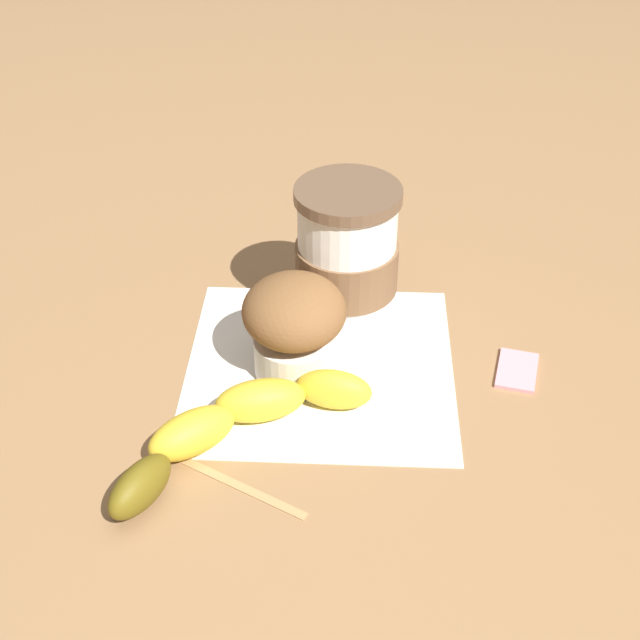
% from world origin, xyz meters
% --- Properties ---
extents(ground_plane, '(3.00, 3.00, 0.00)m').
position_xyz_m(ground_plane, '(0.00, 0.00, 0.00)').
color(ground_plane, '#936D47').
extents(paper_napkin, '(0.27, 0.27, 0.00)m').
position_xyz_m(paper_napkin, '(0.00, 0.00, 0.00)').
color(paper_napkin, white).
rests_on(paper_napkin, ground_plane).
extents(coffee_cup, '(0.09, 0.09, 0.13)m').
position_xyz_m(coffee_cup, '(-0.06, 0.04, 0.07)').
color(coffee_cup, white).
rests_on(coffee_cup, paper_napkin).
extents(muffin, '(0.08, 0.08, 0.09)m').
position_xyz_m(muffin, '(-0.00, -0.02, 0.05)').
color(muffin, white).
rests_on(muffin, paper_napkin).
extents(banana, '(0.12, 0.22, 0.03)m').
position_xyz_m(banana, '(0.07, -0.08, 0.02)').
color(banana, gold).
rests_on(banana, paper_napkin).
extents(sugar_packet, '(0.06, 0.05, 0.01)m').
position_xyz_m(sugar_packet, '(0.04, 0.16, 0.00)').
color(sugar_packet, pink).
rests_on(sugar_packet, ground_plane).
extents(wooden_stirrer, '(0.08, 0.08, 0.00)m').
position_xyz_m(wooden_stirrer, '(0.12, -0.08, 0.00)').
color(wooden_stirrer, tan).
rests_on(wooden_stirrer, ground_plane).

